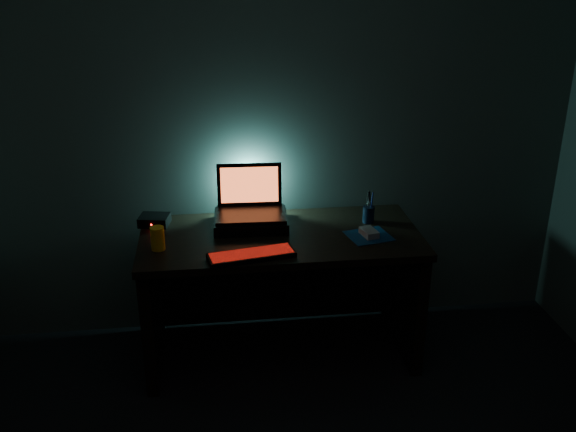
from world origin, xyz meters
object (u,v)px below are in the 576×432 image
at_px(laptop, 250,202).
at_px(mouse, 369,233).
at_px(pen_cup, 368,214).
at_px(juice_glass, 158,238).
at_px(router, 154,220).
at_px(keyboard, 251,255).

bearing_deg(laptop, mouse, -21.16).
distance_m(pen_cup, juice_glass, 1.16).
bearing_deg(pen_cup, juice_glass, -169.53).
relative_size(laptop, pen_cup, 4.18).
xyz_separation_m(mouse, router, (-1.14, 0.30, 0.01)).
relative_size(pen_cup, juice_glass, 0.77).
relative_size(mouse, pen_cup, 1.23).
bearing_deg(mouse, router, 152.95).
bearing_deg(keyboard, router, 125.95).
height_order(keyboard, juice_glass, juice_glass).
bearing_deg(pen_cup, laptop, 173.24).
height_order(pen_cup, router, pen_cup).
bearing_deg(router, pen_cup, 5.66).
bearing_deg(laptop, juice_glass, -147.25).
bearing_deg(router, keyboard, -32.33).
distance_m(laptop, router, 0.54).
distance_m(keyboard, pen_cup, 0.77).
bearing_deg(juice_glass, keyboard, -18.25).
height_order(keyboard, mouse, mouse).
bearing_deg(laptop, pen_cup, -4.51).
relative_size(mouse, router, 0.63).
bearing_deg(mouse, juice_glass, 168.94).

